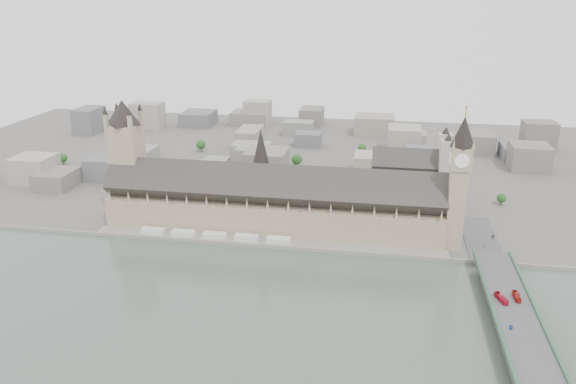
% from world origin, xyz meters
% --- Properties ---
extents(ground, '(900.00, 900.00, 0.00)m').
position_xyz_m(ground, '(0.00, 0.00, 0.00)').
color(ground, '#595651').
rests_on(ground, ground).
extents(river_thames, '(600.00, 600.00, 0.00)m').
position_xyz_m(river_thames, '(0.00, -165.00, 0.00)').
color(river_thames, '#47544B').
rests_on(river_thames, ground).
extents(embankment_wall, '(600.00, 1.50, 3.00)m').
position_xyz_m(embankment_wall, '(0.00, -15.00, 1.50)').
color(embankment_wall, gray).
rests_on(embankment_wall, ground).
extents(river_terrace, '(270.00, 15.00, 2.00)m').
position_xyz_m(river_terrace, '(0.00, -7.50, 1.00)').
color(river_terrace, gray).
rests_on(river_terrace, ground).
extents(terrace_tents, '(118.00, 7.00, 4.00)m').
position_xyz_m(terrace_tents, '(-40.00, -7.00, 4.00)').
color(terrace_tents, silver).
rests_on(terrace_tents, river_terrace).
extents(palace_of_westminster, '(265.00, 40.73, 55.44)m').
position_xyz_m(palace_of_westminster, '(0.00, 19.70, 22.71)').
color(palace_of_westminster, gray).
rests_on(palace_of_westminster, ground).
extents(elizabeth_tower, '(17.00, 17.00, 107.50)m').
position_xyz_m(elizabeth_tower, '(138.00, 8.00, 58.09)').
color(elizabeth_tower, gray).
rests_on(elizabeth_tower, ground).
extents(victoria_tower, '(30.00, 30.00, 100.00)m').
position_xyz_m(victoria_tower, '(-122.00, 26.00, 55.20)').
color(victoria_tower, gray).
rests_on(victoria_tower, ground).
extents(central_tower, '(13.00, 13.00, 48.00)m').
position_xyz_m(central_tower, '(-10.00, 26.00, 57.92)').
color(central_tower, tan).
rests_on(central_tower, ground).
extents(westminster_bridge, '(25.00, 325.00, 10.25)m').
position_xyz_m(westminster_bridge, '(162.00, -87.50, 5.12)').
color(westminster_bridge, '#474749').
rests_on(westminster_bridge, ground).
extents(bridge_parapets, '(25.00, 235.00, 1.15)m').
position_xyz_m(bridge_parapets, '(162.00, -132.00, 10.82)').
color(bridge_parapets, '#325B3E').
rests_on(bridge_parapets, westminster_bridge).
extents(westminster_abbey, '(68.00, 36.00, 64.00)m').
position_xyz_m(westminster_abbey, '(110.92, 95.00, 25.08)').
color(westminster_abbey, '#AAA599').
rests_on(westminster_abbey, ground).
extents(city_skyline_inland, '(720.00, 360.00, 38.00)m').
position_xyz_m(city_skyline_inland, '(0.00, 245.00, 19.00)').
color(city_skyline_inland, gray).
rests_on(city_skyline_inland, ground).
extents(park_trees, '(110.00, 30.00, 15.00)m').
position_xyz_m(park_trees, '(-10.00, 60.00, 7.50)').
color(park_trees, '#1E4318').
rests_on(park_trees, ground).
extents(red_bus_north, '(6.57, 12.57, 3.42)m').
position_xyz_m(red_bus_north, '(156.44, -82.37, 11.96)').
color(red_bus_north, red).
rests_on(red_bus_north, westminster_bridge).
extents(red_bus_south, '(2.87, 11.60, 3.22)m').
position_xyz_m(red_bus_south, '(165.72, -78.45, 11.86)').
color(red_bus_south, red).
rests_on(red_bus_south, westminster_bridge).
extents(car_blue, '(2.43, 4.03, 1.28)m').
position_xyz_m(car_blue, '(156.56, -111.00, 10.89)').
color(car_blue, '#18449E').
rests_on(car_blue, westminster_bridge).
extents(car_silver, '(3.05, 4.82, 1.50)m').
position_xyz_m(car_silver, '(167.07, -72.75, 11.00)').
color(car_silver, gray).
rests_on(car_silver, westminster_bridge).
extents(car_approach, '(2.87, 5.56, 1.54)m').
position_xyz_m(car_approach, '(166.89, 10.45, 11.02)').
color(car_approach, gray).
rests_on(car_approach, westminster_bridge).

